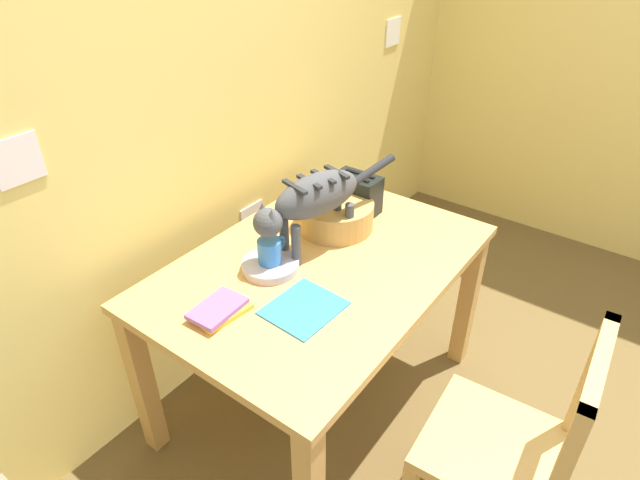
# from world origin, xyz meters

# --- Properties ---
(wall_rear) EXTENTS (4.52, 0.11, 2.50)m
(wall_rear) POSITION_xyz_m (-0.00, 1.77, 1.25)
(wall_rear) COLOR #EFD46F
(wall_rear) RESTS_ON ground_plane
(dining_table) EXTENTS (1.30, 0.90, 0.75)m
(dining_table) POSITION_xyz_m (-0.09, 1.15, 0.66)
(dining_table) COLOR tan
(dining_table) RESTS_ON ground_plane
(cat) EXTENTS (0.65, 0.23, 0.32)m
(cat) POSITION_xyz_m (-0.04, 1.22, 0.97)
(cat) COLOR #474849
(cat) RESTS_ON dining_table
(saucer_bowl) EXTENTS (0.21, 0.21, 0.03)m
(saucer_bowl) POSITION_xyz_m (-0.24, 1.28, 0.77)
(saucer_bowl) COLOR #BBACB7
(saucer_bowl) RESTS_ON dining_table
(coffee_mug) EXTENTS (0.13, 0.09, 0.09)m
(coffee_mug) POSITION_xyz_m (-0.23, 1.28, 0.83)
(coffee_mug) COLOR #3579C9
(coffee_mug) RESTS_ON saucer_bowl
(magazine) EXTENTS (0.26, 0.23, 0.01)m
(magazine) POSITION_xyz_m (-0.34, 1.04, 0.75)
(magazine) COLOR #3180CA
(magazine) RESTS_ON dining_table
(book_stack) EXTENTS (0.20, 0.14, 0.04)m
(book_stack) POSITION_xyz_m (-0.53, 1.24, 0.77)
(book_stack) COLOR yellow
(book_stack) RESTS_ON dining_table
(wicker_basket) EXTENTS (0.32, 0.32, 0.11)m
(wicker_basket) POSITION_xyz_m (0.15, 1.25, 0.81)
(wicker_basket) COLOR tan
(wicker_basket) RESTS_ON dining_table
(toaster) EXTENTS (0.12, 0.20, 0.18)m
(toaster) POSITION_xyz_m (0.32, 1.26, 0.84)
(toaster) COLOR black
(toaster) RESTS_ON dining_table
(wooden_chair_near) EXTENTS (0.44, 0.44, 0.94)m
(wooden_chair_near) POSITION_xyz_m (-0.23, 0.32, 0.46)
(wooden_chair_near) COLOR tan
(wooden_chair_near) RESTS_ON ground_plane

